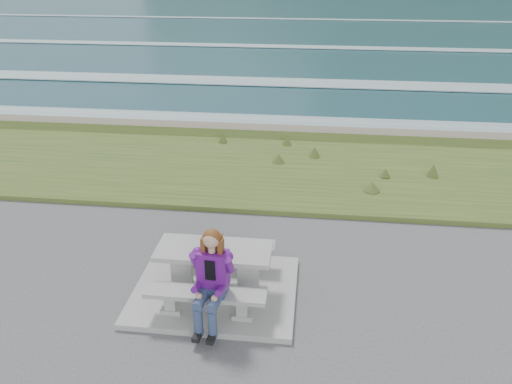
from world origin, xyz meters
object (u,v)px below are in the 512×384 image
Objects in this scene: picnic_table at (214,258)px; bench_landward at (205,297)px; seated_woman at (210,293)px; bench_seaward at (222,247)px.

picnic_table reaches higher than bench_landward.
bench_landward is at bearing 134.91° from seated_woman.
bench_seaward is at bearing 90.00° from bench_landward.
picnic_table is at bearing 103.90° from seated_woman.
picnic_table is at bearing 90.00° from bench_landward.
bench_landward is 1.21× the size of seated_woman.
bench_landward is 0.27m from seated_woman.
picnic_table is 1.00× the size of bench_seaward.
picnic_table is at bearing -90.00° from bench_seaward.
seated_woman is (0.11, -1.54, 0.20)m from bench_seaward.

